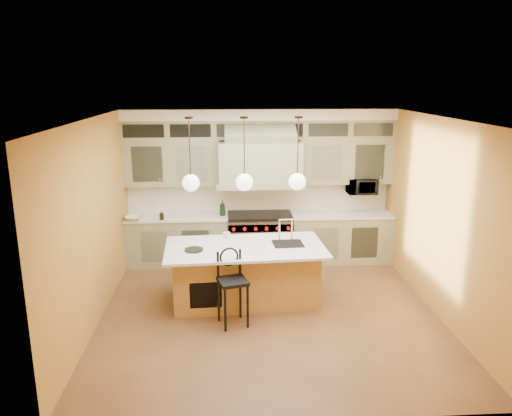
{
  "coord_description": "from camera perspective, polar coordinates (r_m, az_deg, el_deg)",
  "views": [
    {
      "loc": [
        -0.62,
        -6.89,
        3.42
      ],
      "look_at": [
        -0.16,
        0.7,
        1.45
      ],
      "focal_mm": 35.0,
      "sensor_mm": 36.0,
      "label": 1
    }
  ],
  "objects": [
    {
      "name": "wall_right",
      "position": [
        7.81,
        20.19,
        -1.01
      ],
      "size": [
        0.0,
        5.0,
        5.0
      ],
      "primitive_type": "plane",
      "rotation": [
        1.57,
        0.0,
        -1.57
      ],
      "color": "#AE7B2F",
      "rests_on": "ground"
    },
    {
      "name": "counter_stool",
      "position": [
        7.14,
        -2.74,
        -8.51
      ],
      "size": [
        0.48,
        0.48,
        1.11
      ],
      "rotation": [
        0.0,
        0.0,
        0.29
      ],
      "color": "black",
      "rests_on": "floor"
    },
    {
      "name": "pendant_center",
      "position": [
        7.49,
        -1.34,
        3.18
      ],
      "size": [
        0.26,
        0.26,
        1.11
      ],
      "color": "#2D2319",
      "rests_on": "ceiling"
    },
    {
      "name": "microwave",
      "position": [
        9.69,
        11.99,
        2.47
      ],
      "size": [
        0.54,
        0.37,
        0.3
      ],
      "primitive_type": "imported",
      "color": "black",
      "rests_on": "back_cabinetry"
    },
    {
      "name": "ceiling",
      "position": [
        6.93,
        1.68,
        10.2
      ],
      "size": [
        5.0,
        5.0,
        0.0
      ],
      "primitive_type": "plane",
      "rotation": [
        3.14,
        0.0,
        0.0
      ],
      "color": "white",
      "rests_on": "wall_back"
    },
    {
      "name": "wall_front",
      "position": [
        4.85,
        4.21,
        -9.52
      ],
      "size": [
        5.0,
        0.0,
        5.0
      ],
      "primitive_type": "plane",
      "rotation": [
        -1.57,
        0.0,
        0.0
      ],
      "color": "#AE7B2F",
      "rests_on": "ground"
    },
    {
      "name": "oil_bottle_a",
      "position": [
        9.34,
        -3.86,
        0.01
      ],
      "size": [
        0.12,
        0.12,
        0.29
      ],
      "primitive_type": "imported",
      "rotation": [
        0.0,
        0.0,
        0.04
      ],
      "color": "black",
      "rests_on": "back_cabinetry"
    },
    {
      "name": "pendant_right",
      "position": [
        7.56,
        4.75,
        3.24
      ],
      "size": [
        0.26,
        0.26,
        1.11
      ],
      "color": "#2D2319",
      "rests_on": "ceiling"
    },
    {
      "name": "fruit_bowl",
      "position": [
        9.3,
        -13.76,
        -1.14
      ],
      "size": [
        0.34,
        0.34,
        0.08
      ],
      "primitive_type": "imported",
      "rotation": [
        0.0,
        0.0,
        0.07
      ],
      "color": "silver",
      "rests_on": "back_cabinetry"
    },
    {
      "name": "range",
      "position": [
        9.52,
        0.43,
        -3.45
      ],
      "size": [
        1.2,
        0.74,
        0.96
      ],
      "color": "silver",
      "rests_on": "floor"
    },
    {
      "name": "kitchen_island",
      "position": [
        7.91,
        -1.23,
        -7.38
      ],
      "size": [
        2.51,
        1.43,
        1.35
      ],
      "rotation": [
        0.0,
        0.0,
        0.06
      ],
      "color": "olive",
      "rests_on": "floor"
    },
    {
      "name": "cup",
      "position": [
        8.08,
        -3.38,
        -3.13
      ],
      "size": [
        0.13,
        0.13,
        0.11
      ],
      "primitive_type": "imported",
      "rotation": [
        0.0,
        0.0,
        -0.15
      ],
      "color": "silver",
      "rests_on": "kitchen_island"
    },
    {
      "name": "wall_back",
      "position": [
        9.61,
        0.3,
        2.69
      ],
      "size": [
        5.0,
        0.0,
        5.0
      ],
      "primitive_type": "plane",
      "rotation": [
        1.57,
        0.0,
        0.0
      ],
      "color": "#AE7B2F",
      "rests_on": "ground"
    },
    {
      "name": "oil_bottle_b",
      "position": [
        9.21,
        -10.73,
        -0.82
      ],
      "size": [
        0.09,
        0.09,
        0.17
      ],
      "primitive_type": "imported",
      "rotation": [
        0.0,
        0.0,
        0.11
      ],
      "color": "black",
      "rests_on": "back_cabinetry"
    },
    {
      "name": "back_cabinetry",
      "position": [
        9.36,
        0.4,
        2.23
      ],
      "size": [
        5.0,
        0.77,
        2.9
      ],
      "color": "gray",
      "rests_on": "floor"
    },
    {
      "name": "floor",
      "position": [
        7.72,
        1.52,
        -11.81
      ],
      "size": [
        5.0,
        5.0,
        0.0
      ],
      "primitive_type": "plane",
      "color": "#56361D",
      "rests_on": "ground"
    },
    {
      "name": "wall_left",
      "position": [
        7.41,
        -18.06,
        -1.65
      ],
      "size": [
        0.0,
        5.0,
        5.0
      ],
      "primitive_type": "plane",
      "rotation": [
        1.57,
        0.0,
        1.57
      ],
      "color": "#AE7B2F",
      "rests_on": "ground"
    },
    {
      "name": "pendant_left",
      "position": [
        7.5,
        -7.46,
        3.08
      ],
      "size": [
        0.26,
        0.26,
        1.11
      ],
      "color": "#2D2319",
      "rests_on": "ceiling"
    }
  ]
}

